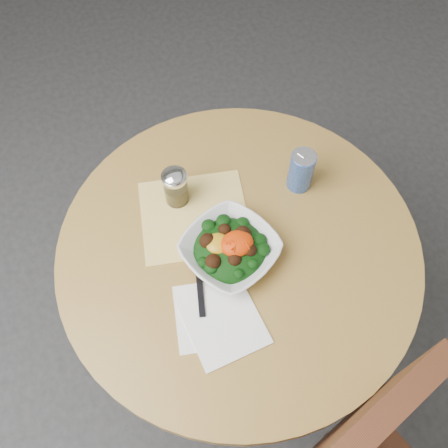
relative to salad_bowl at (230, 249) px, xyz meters
name	(u,v)px	position (x,y,z in m)	size (l,w,h in m)	color
ground	(234,336)	(0.03, 0.01, -0.78)	(6.00, 6.00, 0.00)	#2B2B2E
table	(237,278)	(0.03, 0.01, -0.23)	(0.90, 0.90, 0.75)	black
cloth_napkin	(194,216)	(-0.04, 0.14, -0.03)	(0.27, 0.25, 0.00)	#F5B70C
paper_napkins	(218,320)	(-0.09, -0.14, -0.03)	(0.20, 0.22, 0.00)	white
salad_bowl	(230,249)	(0.00, 0.00, 0.00)	(0.28, 0.28, 0.08)	silver
fork	(199,271)	(-0.09, -0.01, -0.02)	(0.09, 0.21, 0.00)	black
spice_shaker	(176,187)	(-0.06, 0.20, 0.03)	(0.06, 0.06, 0.12)	silver
beverage_can	(301,171)	(0.25, 0.12, 0.03)	(0.06, 0.06, 0.12)	navy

